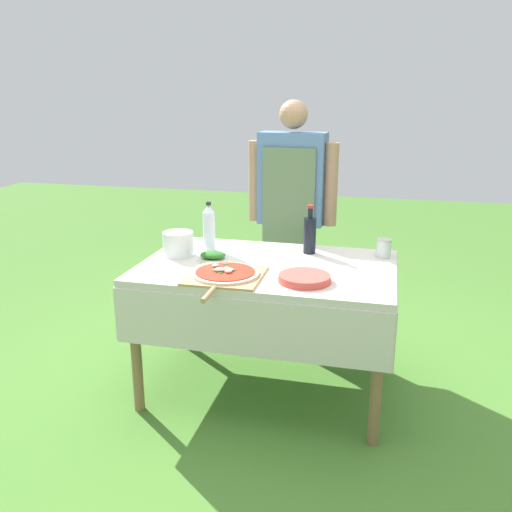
% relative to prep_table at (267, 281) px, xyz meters
% --- Properties ---
extents(ground_plane, '(12.00, 12.00, 0.00)m').
position_rel_prep_table_xyz_m(ground_plane, '(0.00, 0.00, -0.63)').
color(ground_plane, '#477A2D').
extents(prep_table, '(1.33, 0.87, 0.73)m').
position_rel_prep_table_xyz_m(prep_table, '(0.00, 0.00, 0.00)').
color(prep_table, beige).
rests_on(prep_table, ground).
extents(person_cook, '(0.58, 0.21, 1.55)m').
position_rel_prep_table_xyz_m(person_cook, '(-0.01, 0.76, 0.28)').
color(person_cook, '#4C4C51').
rests_on(person_cook, ground).
extents(pizza_on_peel, '(0.36, 0.53, 0.05)m').
position_rel_prep_table_xyz_m(pizza_on_peel, '(-0.15, -0.25, 0.11)').
color(pizza_on_peel, tan).
rests_on(pizza_on_peel, prep_table).
extents(oil_bottle, '(0.07, 0.07, 0.27)m').
position_rel_prep_table_xyz_m(oil_bottle, '(0.18, 0.26, 0.20)').
color(oil_bottle, black).
rests_on(oil_bottle, prep_table).
extents(water_bottle, '(0.07, 0.07, 0.28)m').
position_rel_prep_table_xyz_m(water_bottle, '(-0.38, 0.18, 0.23)').
color(water_bottle, silver).
rests_on(water_bottle, prep_table).
extents(herb_container, '(0.17, 0.13, 0.04)m').
position_rel_prep_table_xyz_m(herb_container, '(-0.30, 0.01, 0.12)').
color(herb_container, silver).
rests_on(herb_container, prep_table).
extents(mixing_tub, '(0.17, 0.17, 0.13)m').
position_rel_prep_table_xyz_m(mixing_tub, '(-0.51, 0.04, 0.16)').
color(mixing_tub, silver).
rests_on(mixing_tub, prep_table).
extents(plate_stack, '(0.25, 0.25, 0.03)m').
position_rel_prep_table_xyz_m(plate_stack, '(0.23, -0.23, 0.11)').
color(plate_stack, '#DB4C42').
rests_on(plate_stack, prep_table).
extents(sauce_jar, '(0.08, 0.08, 0.10)m').
position_rel_prep_table_xyz_m(sauce_jar, '(0.58, 0.27, 0.14)').
color(sauce_jar, silver).
rests_on(sauce_jar, prep_table).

